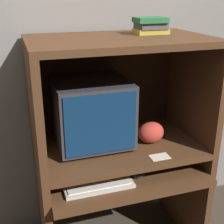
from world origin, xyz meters
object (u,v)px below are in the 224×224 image
at_px(keyboard, 99,185).
at_px(book_stack, 151,26).
at_px(crt_monitor, 92,112).
at_px(snack_bag, 151,133).
at_px(mouse, 139,175).

relative_size(keyboard, book_stack, 1.95).
relative_size(crt_monitor, keyboard, 1.12).
distance_m(crt_monitor, snack_bag, 0.39).
xyz_separation_m(crt_monitor, snack_bag, (0.35, -0.10, -0.14)).
xyz_separation_m(crt_monitor, keyboard, (-0.04, -0.26, -0.33)).
xyz_separation_m(crt_monitor, book_stack, (0.37, 0.03, 0.48)).
bearing_deg(mouse, book_stack, 59.27).
relative_size(crt_monitor, book_stack, 2.19).
relative_size(crt_monitor, mouse, 6.37).
relative_size(mouse, snack_bag, 0.42).
height_order(mouse, snack_bag, snack_bag).
bearing_deg(book_stack, crt_monitor, -175.86).
bearing_deg(keyboard, snack_bag, 23.28).
height_order(crt_monitor, book_stack, book_stack).
relative_size(keyboard, snack_bag, 2.37).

